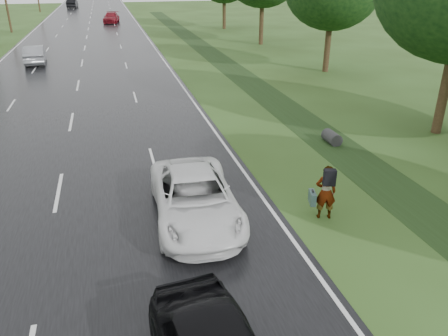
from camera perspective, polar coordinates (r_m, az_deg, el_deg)
name	(u,v)px	position (r m, az deg, el deg)	size (l,w,h in m)	color
road	(86,41)	(52.07, -17.56, 15.54)	(14.00, 180.00, 0.04)	black
edge_stripe_east	(148,38)	(52.22, -9.89, 16.33)	(0.12, 180.00, 0.01)	silver
edge_stripe_west	(20,43)	(52.78, -25.10, 14.56)	(0.12, 180.00, 0.01)	silver
center_line	(86,41)	(52.07, -17.57, 15.57)	(0.12, 180.00, 0.01)	silver
drainage_ditch	(266,94)	(27.82, 5.51, 9.63)	(2.20, 120.00, 0.56)	#1D3113
pedestrian	(325,192)	(13.72, 13.08, -3.01)	(0.85, 0.85, 1.77)	#A5998C
white_pickup	(195,198)	(13.32, -3.83, -3.93)	(2.43, 5.28, 1.47)	white
silver_sedan	(35,55)	(40.18, -23.49, 13.43)	(1.54, 4.43, 1.46)	gray
far_car_red	(111,18)	(69.60, -14.51, 18.49)	(2.03, 4.99, 1.45)	maroon
far_car_dark	(72,4)	(100.03, -19.21, 19.63)	(1.82, 5.22, 1.72)	black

